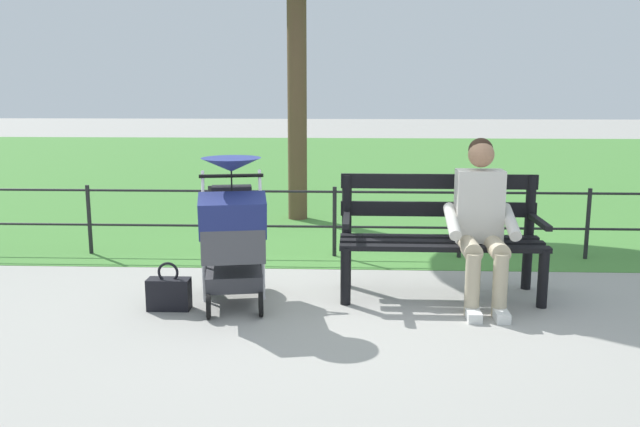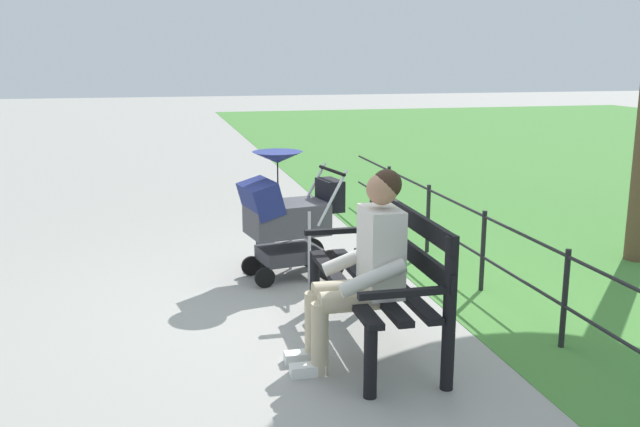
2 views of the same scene
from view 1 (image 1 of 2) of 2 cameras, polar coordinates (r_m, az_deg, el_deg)
name	(u,v)px [view 1 (image 1 of 2)]	position (r m, az deg, el deg)	size (l,w,h in m)	color
ground_plane	(331,296)	(5.42, 0.93, -7.07)	(60.00, 60.00, 0.00)	#9E9B93
grass_lawn	(342,167)	(14.06, 1.91, 4.01)	(40.00, 16.00, 0.01)	#478438
park_bench	(440,230)	(5.44, 10.19, -1.43)	(1.60, 0.61, 0.96)	black
person_on_bench	(481,218)	(5.24, 13.59, -0.34)	(0.53, 0.74, 1.28)	tan
stroller	(233,230)	(5.09, -7.46, -1.42)	(0.64, 0.95, 1.15)	black
handbag	(169,293)	(5.20, -12.78, -6.65)	(0.32, 0.14, 0.37)	black
park_fence	(362,215)	(6.57, 3.62, -0.14)	(7.40, 0.04, 0.70)	black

